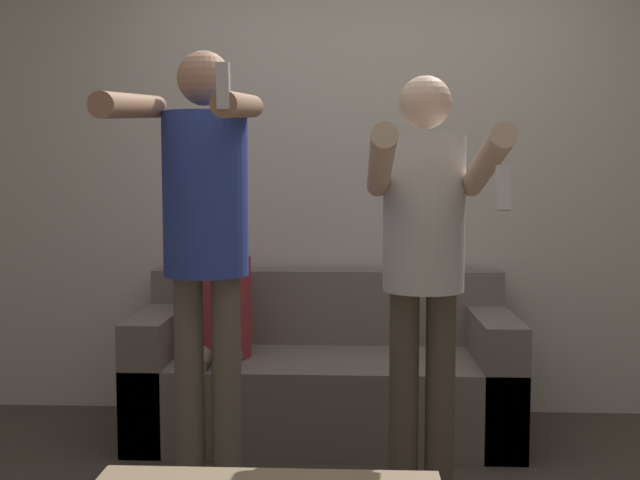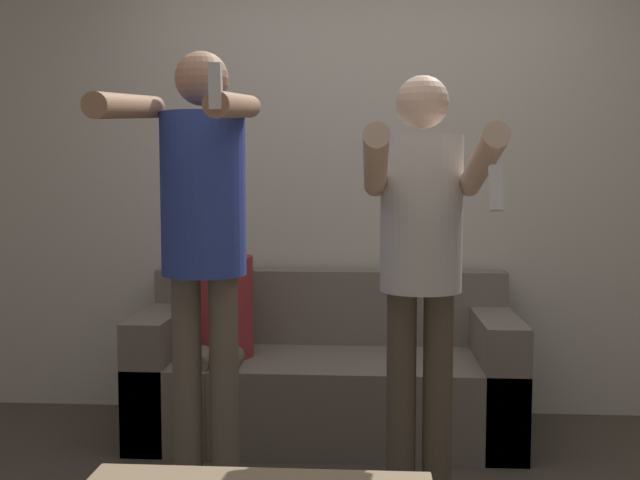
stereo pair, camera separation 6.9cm
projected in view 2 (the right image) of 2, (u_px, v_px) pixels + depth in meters
wall_back at (366, 169)px, 4.11m from camera, size 6.40×0.06×2.70m
couch at (327, 378)px, 3.80m from camera, size 1.88×0.77×0.80m
person_standing_left at (202, 227)px, 2.75m from camera, size 0.43×0.79×1.76m
person_standing_right at (422, 250)px, 2.70m from camera, size 0.42×0.77×1.67m
person_seated at (221, 318)px, 3.66m from camera, size 0.30×0.52×1.13m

